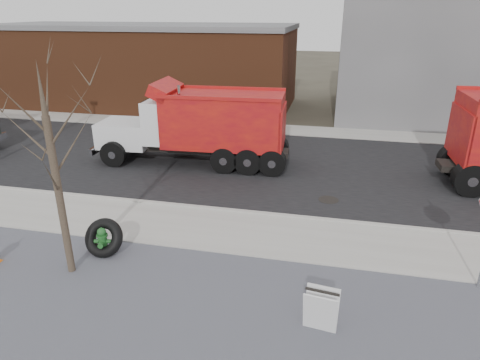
% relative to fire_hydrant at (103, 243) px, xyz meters
% --- Properties ---
extents(ground, '(120.00, 120.00, 0.00)m').
position_rel_fire_hydrant_xyz_m(ground, '(2.79, 1.71, -0.37)').
color(ground, '#383328').
rests_on(ground, ground).
extents(gravel_verge, '(60.00, 5.00, 0.03)m').
position_rel_fire_hydrant_xyz_m(gravel_verge, '(2.79, -1.79, -0.36)').
color(gravel_verge, slate).
rests_on(gravel_verge, ground).
extents(sidewalk, '(60.00, 2.50, 0.06)m').
position_rel_fire_hydrant_xyz_m(sidewalk, '(2.79, 1.96, -0.34)').
color(sidewalk, '#9E9B93').
rests_on(sidewalk, ground).
extents(curb, '(60.00, 0.15, 0.11)m').
position_rel_fire_hydrant_xyz_m(curb, '(2.79, 3.26, -0.32)').
color(curb, '#9E9B93').
rests_on(curb, ground).
extents(road, '(60.00, 9.40, 0.02)m').
position_rel_fire_hydrant_xyz_m(road, '(2.79, 8.01, -0.36)').
color(road, black).
rests_on(road, ground).
extents(far_sidewalk, '(60.00, 2.00, 0.06)m').
position_rel_fire_hydrant_xyz_m(far_sidewalk, '(2.79, 13.71, -0.34)').
color(far_sidewalk, '#9E9B93').
rests_on(far_sidewalk, ground).
extents(building_grey, '(12.00, 10.00, 8.00)m').
position_rel_fire_hydrant_xyz_m(building_grey, '(11.79, 19.71, 3.63)').
color(building_grey, gray).
rests_on(building_grey, ground).
extents(building_brick, '(20.20, 8.20, 5.30)m').
position_rel_fire_hydrant_xyz_m(building_brick, '(-7.21, 18.71, 2.28)').
color(building_brick, brown).
rests_on(building_brick, ground).
extents(bare_tree, '(3.20, 3.20, 5.20)m').
position_rel_fire_hydrant_xyz_m(bare_tree, '(-0.41, -0.89, 2.92)').
color(bare_tree, '#382D23').
rests_on(bare_tree, ground).
extents(fire_hydrant, '(0.46, 0.45, 0.82)m').
position_rel_fire_hydrant_xyz_m(fire_hydrant, '(0.00, 0.00, 0.00)').
color(fire_hydrant, '#26642E').
rests_on(fire_hydrant, ground).
extents(truck_tire, '(1.08, 0.83, 1.06)m').
position_rel_fire_hydrant_xyz_m(truck_tire, '(-0.01, 0.09, 0.10)').
color(truck_tire, black).
rests_on(truck_tire, ground).
extents(sandwich_board, '(0.74, 0.52, 0.95)m').
position_rel_fire_hydrant_xyz_m(sandwich_board, '(5.80, -1.68, 0.13)').
color(sandwich_board, silver).
rests_on(sandwich_board, ground).
extents(dump_truck_red_b, '(8.14, 2.72, 3.42)m').
position_rel_fire_hydrant_xyz_m(dump_truck_red_b, '(0.34, 7.62, 1.37)').
color(dump_truck_red_b, black).
rests_on(dump_truck_red_b, ground).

